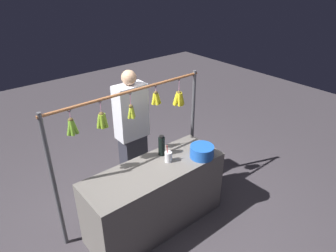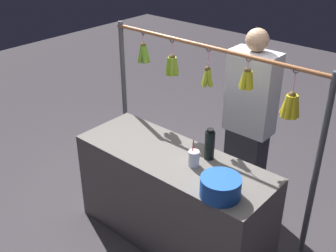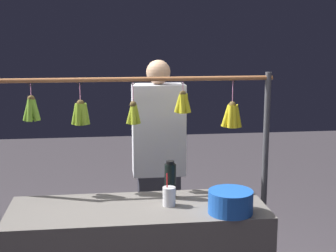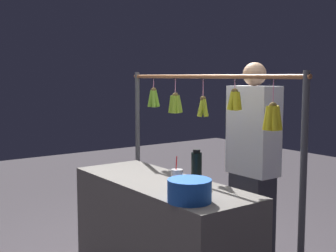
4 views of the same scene
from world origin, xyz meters
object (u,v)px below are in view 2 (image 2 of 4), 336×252
drink_cup (194,158)px  blue_bucket (220,187)px  water_bottle (210,145)px  vendor_person (248,127)px

drink_cup → blue_bucket: bearing=153.7°
water_bottle → blue_bucket: size_ratio=0.92×
vendor_person → water_bottle: bearing=91.4°
blue_bucket → water_bottle: bearing=-44.9°
drink_cup → water_bottle: bearing=-100.5°
drink_cup → vendor_person: 0.76m
drink_cup → vendor_person: (-0.01, -0.76, -0.04)m
water_bottle → drink_cup: bearing=79.5°
water_bottle → blue_bucket: bearing=135.1°
blue_bucket → vendor_person: 1.00m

